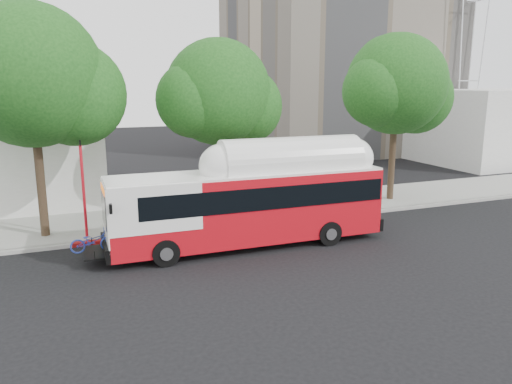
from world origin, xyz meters
The scene contains 9 objects.
ground centered at (0.00, 0.00, 0.00)m, with size 120.00×120.00×0.00m, color black.
sidewalk centered at (0.00, 6.50, 0.07)m, with size 60.00×5.00×0.15m, color gray.
curb_strip centered at (0.00, 3.90, 0.07)m, with size 60.00×0.30×0.15m, color gray.
red_curb_segment centered at (-3.00, 3.90, 0.08)m, with size 10.00×0.32×0.16m, color maroon.
street_tree_left centered at (-8.53, 5.56, 6.60)m, with size 6.67×5.80×9.74m.
street_tree_mid centered at (-0.59, 6.06, 5.91)m, with size 5.75×5.00×8.62m.
street_tree_right centered at (9.44, 5.86, 6.26)m, with size 6.21×5.40×9.18m.
transit_bus centered at (-1.17, 1.36, 1.65)m, with size 11.99×2.70×3.53m.
signal_pole centered at (-7.37, 4.49, 2.20)m, with size 0.12×0.41×4.29m.
Camera 1 is at (-8.20, -16.90, 6.55)m, focal length 35.00 mm.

